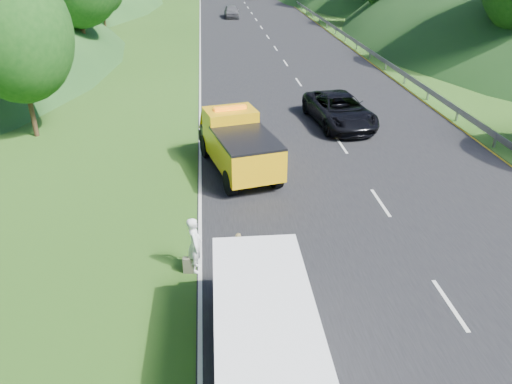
{
  "coord_description": "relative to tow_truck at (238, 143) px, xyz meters",
  "views": [
    {
      "loc": [
        -3.44,
        -12.29,
        9.1
      ],
      "look_at": [
        -1.92,
        2.88,
        1.3
      ],
      "focal_mm": 35.0,
      "sensor_mm": 36.0,
      "label": 1
    }
  ],
  "objects": [
    {
      "name": "tree_line_left",
      "position": [
        -16.77,
        52.41,
        -1.25
      ],
      "size": [
        14.0,
        140.0,
        14.0
      ],
      "primitive_type": null,
      "color": "#235017",
      "rests_on": "ground"
    },
    {
      "name": "woman",
      "position": [
        -1.78,
        -7.23,
        -1.25
      ],
      "size": [
        0.48,
        0.66,
        1.8
      ],
      "primitive_type": "imported",
      "rotation": [
        0.0,
        0.0,
        1.57
      ],
      "color": "white",
      "rests_on": "ground"
    },
    {
      "name": "child",
      "position": [
        -0.43,
        -6.81,
        -1.25
      ],
      "size": [
        0.54,
        0.48,
        0.92
      ],
      "primitive_type": "imported",
      "rotation": [
        0.0,
        0.0,
        -0.34
      ],
      "color": "tan",
      "rests_on": "ground"
    },
    {
      "name": "tow_truck",
      "position": [
        0.0,
        0.0,
        0.0
      ],
      "size": [
        3.45,
        6.28,
        2.56
      ],
      "rotation": [
        0.0,
        0.0,
        0.23
      ],
      "color": "black",
      "rests_on": "ground"
    },
    {
      "name": "dist_car_a",
      "position": [
        2.32,
        46.61,
        -1.25
      ],
      "size": [
        1.77,
        4.41,
        1.5
      ],
      "primitive_type": "imported",
      "color": "#4A4A4F",
      "rests_on": "ground"
    },
    {
      "name": "suitcase",
      "position": [
        -2.01,
        -7.33,
        -0.99
      ],
      "size": [
        0.34,
        0.21,
        0.52
      ],
      "primitive_type": "cube",
      "rotation": [
        0.0,
        0.0,
        -0.11
      ],
      "color": "#50513D",
      "rests_on": "ground"
    },
    {
      "name": "tree_line_right",
      "position": [
        25.23,
        52.41,
        -1.25
      ],
      "size": [
        14.0,
        140.0,
        14.0
      ],
      "primitive_type": null,
      "color": "#235017",
      "rests_on": "ground"
    },
    {
      "name": "road_surface",
      "position": [
        5.23,
        32.41,
        -1.24
      ],
      "size": [
        14.0,
        200.0,
        0.02
      ],
      "primitive_type": "cube",
      "color": "black",
      "rests_on": "ground"
    },
    {
      "name": "white_van",
      "position": [
        -0.22,
        -11.68,
        0.07
      ],
      "size": [
        3.62,
        6.62,
        2.34
      ],
      "rotation": [
        0.0,
        0.0,
        -0.01
      ],
      "color": "black",
      "rests_on": "ground"
    },
    {
      "name": "ground",
      "position": [
        2.23,
        -7.59,
        -1.25
      ],
      "size": [
        320.0,
        320.0,
        0.0
      ],
      "primitive_type": "plane",
      "color": "#38661E",
      "rests_on": "ground"
    },
    {
      "name": "passing_suv",
      "position": [
        5.84,
        5.42,
        -1.25
      ],
      "size": [
        3.31,
        6.11,
        1.63
      ],
      "primitive_type": "imported",
      "rotation": [
        0.0,
        0.0,
        0.11
      ],
      "color": "black",
      "rests_on": "ground"
    },
    {
      "name": "guardrail",
      "position": [
        12.53,
        44.91,
        -1.25
      ],
      "size": [
        0.06,
        140.0,
        1.52
      ],
      "primitive_type": "cube",
      "color": "gray",
      "rests_on": "ground"
    }
  ]
}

